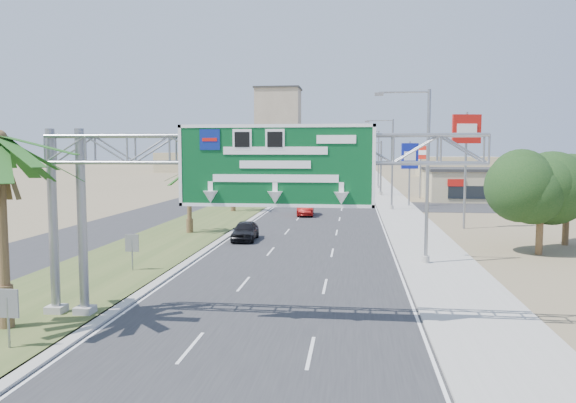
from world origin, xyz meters
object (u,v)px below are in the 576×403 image
at_px(signal_mast, 367,163).
at_px(car_mid_lane, 306,208).
at_px(car_right_lane, 362,188).
at_px(car_far, 306,184).
at_px(pole_sign_red_near, 466,136).
at_px(sign_gantry, 235,164).
at_px(pole_sign_red_far, 421,156).
at_px(car_left_lane, 245,231).
at_px(store_building, 496,185).
at_px(pole_sign_blue, 410,159).

distance_m(signal_mast, car_mid_lane, 27.41).
distance_m(car_right_lane, car_far, 13.93).
height_order(car_far, pole_sign_red_near, pole_sign_red_near).
relative_size(sign_gantry, pole_sign_red_far, 2.26).
relative_size(car_left_lane, pole_sign_red_far, 0.56).
height_order(store_building, car_left_lane, store_building).
relative_size(car_left_lane, car_mid_lane, 0.90).
relative_size(car_mid_lane, car_right_lane, 0.92).
height_order(signal_mast, pole_sign_red_near, pole_sign_red_near).
bearing_deg(pole_sign_red_near, pole_sign_red_far, 90.37).
relative_size(signal_mast, store_building, 0.57).
bearing_deg(pole_sign_red_far, car_left_lane, -113.60).
height_order(car_mid_lane, car_right_lane, car_mid_lane).
distance_m(store_building, pole_sign_blue, 15.89).
xyz_separation_m(car_right_lane, pole_sign_blue, (5.21, -21.73, 4.94)).
xyz_separation_m(signal_mast, pole_sign_blue, (4.63, -15.49, 0.79)).
relative_size(pole_sign_red_near, pole_sign_red_far, 1.32).
height_order(pole_sign_red_near, pole_sign_red_far, pole_sign_red_near).
bearing_deg(sign_gantry, car_mid_lane, 90.70).
bearing_deg(car_left_lane, pole_sign_red_near, 24.00).
xyz_separation_m(car_right_lane, pole_sign_red_near, (7.99, -40.54, 7.04)).
xyz_separation_m(signal_mast, pole_sign_red_near, (7.41, -34.29, 2.88)).
xyz_separation_m(sign_gantry, car_left_lane, (-3.46, 19.38, -5.35)).
bearing_deg(pole_sign_red_far, store_building, -11.89).
bearing_deg(car_mid_lane, store_building, 37.98).
distance_m(pole_sign_blue, pole_sign_red_far, 11.82).
bearing_deg(car_left_lane, store_building, 52.06).
bearing_deg(pole_sign_red_far, car_right_lane, 127.40).
bearing_deg(car_left_lane, signal_mast, 75.12).
relative_size(car_left_lane, car_far, 0.84).
bearing_deg(pole_sign_red_far, car_far, 130.86).
bearing_deg(pole_sign_blue, pole_sign_red_far, 77.36).
height_order(car_left_lane, car_right_lane, car_left_lane).
bearing_deg(pole_sign_blue, car_mid_lane, -136.35).
xyz_separation_m(signal_mast, car_left_lane, (-9.70, -42.66, -4.14)).
xyz_separation_m(sign_gantry, car_mid_lane, (-0.44, 35.77, -5.30)).
distance_m(car_right_lane, pole_sign_red_far, 13.81).
distance_m(sign_gantry, signal_mast, 62.37).
xyz_separation_m(store_building, car_right_lane, (-17.40, 12.22, -1.30)).
xyz_separation_m(sign_gantry, car_far, (-4.02, 78.30, -5.34)).
relative_size(car_left_lane, car_right_lane, 0.83).
bearing_deg(car_right_lane, car_far, 131.84).
relative_size(car_mid_lane, pole_sign_blue, 0.60).
height_order(store_building, car_right_lane, store_building).
bearing_deg(car_far, car_mid_lane, -83.33).
height_order(car_mid_lane, pole_sign_blue, pole_sign_blue).
xyz_separation_m(signal_mast, store_building, (16.83, -5.97, -2.85)).
bearing_deg(sign_gantry, car_left_lane, 100.13).
bearing_deg(store_building, pole_sign_red_far, 168.11).
relative_size(signal_mast, pole_sign_blue, 1.35).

